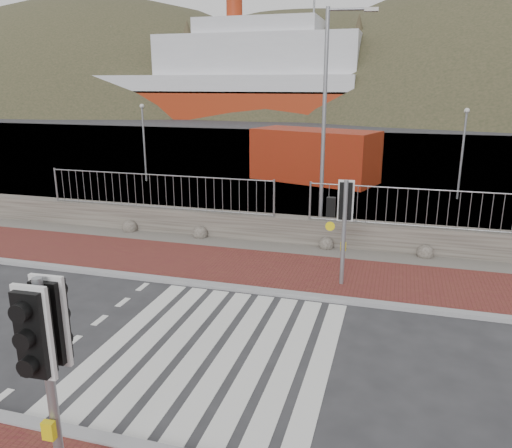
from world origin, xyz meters
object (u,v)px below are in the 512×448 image
(streetlight, at_px, (328,115))
(ferry, at_px, (219,82))
(traffic_signal_near, at_px, (46,346))
(shipping_container, at_px, (314,156))
(traffic_signal_far, at_px, (343,210))

(streetlight, bearing_deg, ferry, 104.41)
(ferry, bearing_deg, traffic_signal_near, -71.50)
(ferry, relative_size, shipping_container, 7.52)
(shipping_container, bearing_deg, traffic_signal_near, -70.56)
(shipping_container, bearing_deg, streetlight, -60.57)
(ferry, xyz_separation_m, shipping_container, (23.49, -49.45, -3.98))
(traffic_signal_far, xyz_separation_m, streetlight, (-1.06, 4.12, 2.11))
(ferry, bearing_deg, shipping_container, -64.59)
(traffic_signal_far, distance_m, streetlight, 4.75)
(traffic_signal_far, height_order, shipping_container, traffic_signal_far)
(shipping_container, bearing_deg, traffic_signal_far, -59.74)
(ferry, distance_m, traffic_signal_far, 69.31)
(traffic_signal_near, height_order, shipping_container, traffic_signal_near)
(traffic_signal_near, height_order, streetlight, streetlight)
(ferry, distance_m, streetlight, 65.04)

